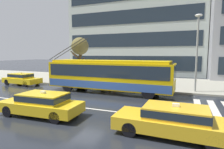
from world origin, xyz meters
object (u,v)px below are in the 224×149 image
Objects in this scene: taxi_queued_behind_bus at (22,78)px; taxi_oncoming_near at (42,103)px; pedestrian_approaching_curb at (85,69)px; pedestrian_waiting_by_pole at (113,71)px; street_tree_bare at (80,47)px; taxi_oncoming_far at (172,119)px; pedestrian_walking_past at (109,70)px; pedestrian_at_shelter at (103,69)px; street_lamp at (197,46)px; trolleybus at (109,75)px; bus_shelter at (106,66)px.

taxi_oncoming_near is (9.55, -7.39, 0.00)m from taxi_queued_behind_bus.
pedestrian_approaching_curb is 3.42m from pedestrian_waiting_by_pole.
street_tree_bare is (-1.79, 1.98, 2.46)m from pedestrian_approaching_curb.
taxi_oncoming_far is 2.37× the size of pedestrian_approaching_curb.
pedestrian_approaching_curb is 2.62m from pedestrian_walking_past.
street_lamp is at bearing -6.78° from pedestrian_at_shelter.
street_lamp is 12.84m from street_tree_bare.
pedestrian_approaching_curb is at bearing 135.26° from taxi_oncoming_far.
trolleybus is at bearing 129.24° from taxi_oncoming_far.
taxi_queued_behind_bus is at bearing -172.57° from street_lamp.
pedestrian_walking_past is at bearing 124.78° from taxi_oncoming_far.
trolleybus is 9.40m from taxi_oncoming_far.
street_tree_bare is at bearing 163.74° from pedestrian_walking_past.
pedestrian_walking_past is (-1.25, 3.07, 0.11)m from trolleybus.
pedestrian_waiting_by_pole is at bearing -23.66° from street_tree_bare.
pedestrian_waiting_by_pole is (3.41, -0.29, -0.04)m from pedestrian_approaching_curb.
trolleybus reaches higher than bus_shelter.
pedestrian_approaching_curb is (-9.68, 9.59, 1.08)m from taxi_oncoming_far.
pedestrian_walking_past is at bearing 175.97° from street_lamp.
pedestrian_at_shelter is (-8.14, 10.84, 1.05)m from taxi_oncoming_far.
street_lamp is at bearing 19.11° from trolleybus.
pedestrian_at_shelter is at bearing 140.48° from pedestrian_waiting_by_pole.
pedestrian_waiting_by_pole is (-0.35, 2.05, 0.17)m from trolleybus.
taxi_oncoming_far is 2.34× the size of pedestrian_waiting_by_pole.
taxi_oncoming_near is (-1.02, -7.22, -0.87)m from trolleybus.
trolleybus is at bearing -0.92° from taxi_queued_behind_bus.
pedestrian_walking_past reaches higher than taxi_oncoming_near.
pedestrian_waiting_by_pole is at bearing -47.54° from bus_shelter.
taxi_oncoming_far is at bearing -50.76° from trolleybus.
taxi_queued_behind_bus is 18.08m from taxi_oncoming_far.
trolleybus is 2.54× the size of taxi_oncoming_near.
trolleybus is at bearing -160.89° from street_lamp.
taxi_oncoming_near is 2.33× the size of pedestrian_at_shelter.
bus_shelter is (-1.93, 3.77, 0.45)m from trolleybus.
trolleybus is 2.69× the size of taxi_queued_behind_bus.
trolleybus is 4.43m from pedestrian_approaching_curb.
bus_shelter is 0.62× the size of street_lamp.
pedestrian_approaching_curb is at bearing 148.07° from trolleybus.
trolleybus is at bearing -37.94° from street_tree_bare.
pedestrian_at_shelter is at bearing -12.40° from street_tree_bare.
pedestrian_waiting_by_pole reaches higher than pedestrian_at_shelter.
trolleybus is 2.28× the size of street_tree_bare.
pedestrian_waiting_by_pole reaches higher than taxi_oncoming_near.
taxi_oncoming_near is 2.45× the size of pedestrian_walking_past.
taxi_oncoming_near is 0.99× the size of taxi_oncoming_far.
taxi_oncoming_far is 13.66m from pedestrian_approaching_curb.
trolleybus is at bearing -62.94° from bus_shelter.
trolleybus is 5.89× the size of pedestrian_waiting_by_pole.
taxi_queued_behind_bus is 7.23m from pedestrian_approaching_curb.
pedestrian_waiting_by_pole is 0.31× the size of street_lamp.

